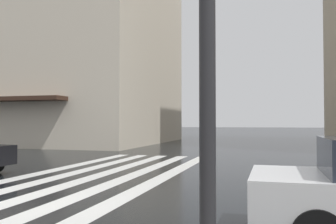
% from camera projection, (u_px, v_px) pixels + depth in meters
% --- Properties ---
extents(ground_plane, '(220.00, 220.00, 0.00)m').
position_uv_depth(ground_plane, '(41.00, 203.00, 7.35)').
color(ground_plane, black).
extents(zebra_crossing, '(13.00, 4.50, 0.01)m').
position_uv_depth(zebra_crossing, '(102.00, 174.00, 11.36)').
color(zebra_crossing, silver).
rests_on(zebra_crossing, ground_plane).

